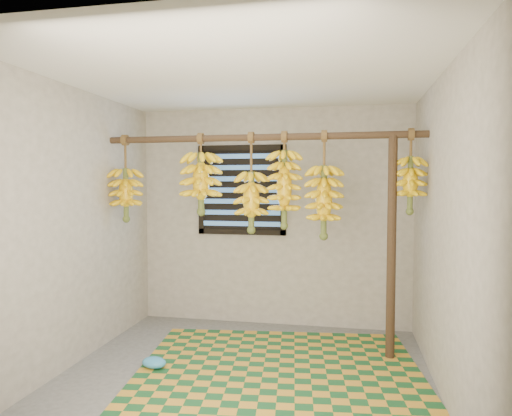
% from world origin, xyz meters
% --- Properties ---
extents(floor, '(3.00, 3.00, 0.01)m').
position_xyz_m(floor, '(0.00, 0.00, -0.01)').
color(floor, '#525252').
rests_on(floor, ground).
extents(ceiling, '(3.00, 3.00, 0.01)m').
position_xyz_m(ceiling, '(0.00, 0.00, 2.40)').
color(ceiling, silver).
rests_on(ceiling, wall_back).
extents(wall_back, '(3.00, 0.01, 2.40)m').
position_xyz_m(wall_back, '(0.00, 1.50, 1.20)').
color(wall_back, gray).
rests_on(wall_back, floor).
extents(wall_left, '(0.01, 3.00, 2.40)m').
position_xyz_m(wall_left, '(-1.50, 0.00, 1.20)').
color(wall_left, gray).
rests_on(wall_left, floor).
extents(wall_right, '(0.01, 3.00, 2.40)m').
position_xyz_m(wall_right, '(1.50, 0.00, 1.20)').
color(wall_right, gray).
rests_on(wall_right, floor).
extents(window, '(1.00, 0.04, 1.00)m').
position_xyz_m(window, '(-0.35, 1.48, 1.50)').
color(window, black).
rests_on(window, wall_back).
extents(hanging_pole, '(3.00, 0.06, 0.06)m').
position_xyz_m(hanging_pole, '(0.00, 0.70, 2.00)').
color(hanging_pole, '#402D1C').
rests_on(hanging_pole, wall_left).
extents(support_post, '(0.08, 0.08, 2.00)m').
position_xyz_m(support_post, '(1.20, 0.70, 1.00)').
color(support_post, '#402D1C').
rests_on(support_post, floor).
extents(woven_mat, '(2.56, 2.14, 0.01)m').
position_xyz_m(woven_mat, '(0.26, 0.27, 0.01)').
color(woven_mat, '#164D24').
rests_on(woven_mat, floor).
extents(plastic_bag, '(0.25, 0.21, 0.09)m').
position_xyz_m(plastic_bag, '(-0.78, 0.05, 0.06)').
color(plastic_bag, '#3489C1').
rests_on(plastic_bag, woven_mat).
extents(banana_bunch_a, '(0.32, 0.32, 0.85)m').
position_xyz_m(banana_bunch_a, '(-1.35, 0.70, 1.46)').
color(banana_bunch_a, brown).
rests_on(banana_bunch_a, hanging_pole).
extents(banana_bunch_b, '(0.38, 0.38, 0.77)m').
position_xyz_m(banana_bunch_b, '(-0.57, 0.70, 1.57)').
color(banana_bunch_b, brown).
rests_on(banana_bunch_b, hanging_pole).
extents(banana_bunch_c, '(0.31, 0.31, 0.94)m').
position_xyz_m(banana_bunch_c, '(-0.08, 0.70, 1.40)').
color(banana_bunch_c, brown).
rests_on(banana_bunch_c, hanging_pole).
extents(banana_bunch_d, '(0.31, 0.31, 0.89)m').
position_xyz_m(banana_bunch_d, '(0.24, 0.70, 1.52)').
color(banana_bunch_d, brown).
rests_on(banana_bunch_d, hanging_pole).
extents(banana_bunch_e, '(0.33, 0.33, 0.98)m').
position_xyz_m(banana_bunch_e, '(0.60, 0.70, 1.40)').
color(banana_bunch_e, brown).
rests_on(banana_bunch_e, hanging_pole).
extents(banana_bunch_f, '(0.26, 0.26, 0.74)m').
position_xyz_m(banana_bunch_f, '(1.35, 0.70, 1.56)').
color(banana_bunch_f, brown).
rests_on(banana_bunch_f, hanging_pole).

